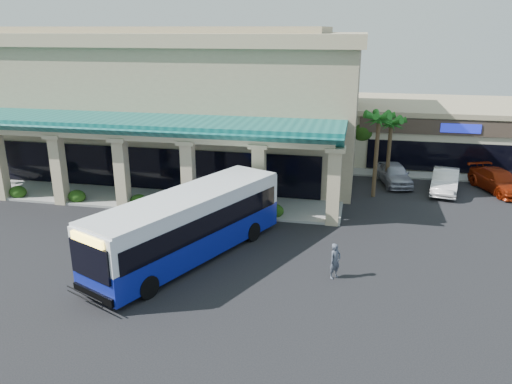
% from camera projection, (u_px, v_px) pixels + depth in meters
% --- Properties ---
extents(ground, '(110.00, 110.00, 0.00)m').
position_uv_depth(ground, '(212.00, 251.00, 26.45)').
color(ground, black).
extents(main_building, '(30.80, 14.80, 11.35)m').
position_uv_depth(main_building, '(173.00, 99.00, 41.11)').
color(main_building, tan).
rests_on(main_building, ground).
extents(arcade, '(30.00, 6.20, 5.70)m').
position_uv_depth(arcade, '(125.00, 160.00, 33.45)').
color(arcade, '#0E5553').
rests_on(arcade, ground).
extents(strip_mall, '(22.50, 12.50, 4.90)m').
position_uv_depth(strip_mall, '(482.00, 132.00, 44.46)').
color(strip_mall, beige).
rests_on(strip_mall, ground).
extents(palm_0, '(2.40, 2.40, 6.60)m').
position_uv_depth(palm_0, '(377.00, 151.00, 33.98)').
color(palm_0, '#1A5F19').
rests_on(palm_0, ground).
extents(palm_1, '(2.40, 2.40, 5.80)m').
position_uv_depth(palm_1, '(389.00, 147.00, 36.69)').
color(palm_1, '#1A5F19').
rests_on(palm_1, ground).
extents(broadleaf_tree, '(2.60, 2.60, 4.81)m').
position_uv_depth(broadleaf_tree, '(362.00, 139.00, 41.89)').
color(broadleaf_tree, '#1B3C0D').
rests_on(broadleaf_tree, ground).
extents(transit_bus, '(7.69, 12.44, 3.45)m').
position_uv_depth(transit_bus, '(189.00, 227.00, 25.14)').
color(transit_bus, navy).
rests_on(transit_bus, ground).
extents(pedestrian, '(0.72, 0.75, 1.73)m').
position_uv_depth(pedestrian, '(335.00, 261.00, 23.35)').
color(pedestrian, '#434957').
rests_on(pedestrian, ground).
extents(car_silver, '(2.91, 5.05, 1.62)m').
position_uv_depth(car_silver, '(394.00, 174.00, 37.53)').
color(car_silver, '#A0A1B0').
rests_on(car_silver, ground).
extents(car_white, '(2.61, 5.20, 1.64)m').
position_uv_depth(car_white, '(445.00, 181.00, 35.71)').
color(car_white, silver).
rests_on(car_white, ground).
extents(car_red, '(3.99, 5.85, 1.57)m').
position_uv_depth(car_red, '(499.00, 181.00, 35.82)').
color(car_red, maroon).
rests_on(car_red, ground).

